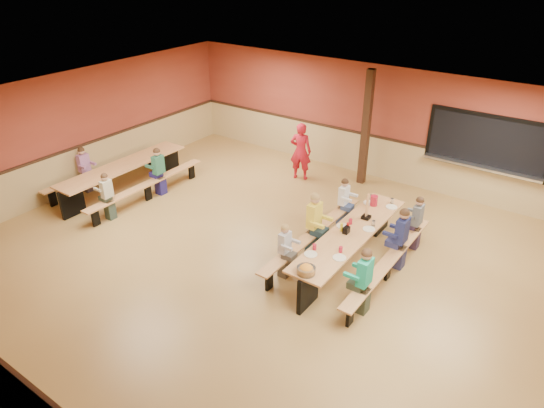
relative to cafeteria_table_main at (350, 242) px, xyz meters
The scene contains 23 objects.
ground 1.60m from the cafeteria_table_main, 148.22° to the right, with size 12.00×12.00×0.00m, color olive.
room_envelope 1.52m from the cafeteria_table_main, 148.22° to the right, with size 12.04×10.04×3.02m.
kitchen_pass_through 4.47m from the cafeteria_table_main, 72.45° to the left, with size 2.78×0.28×1.38m.
structural_post 4.02m from the cafeteria_table_main, 112.36° to the left, with size 0.18×0.18×3.00m, color black.
cafeteria_table_main is the anchor object (origin of this frame).
cafeteria_table_second 6.19m from the cafeteria_table_main, behind, with size 1.91×3.70×0.74m.
seated_child_white_left 1.34m from the cafeteria_table_main, 128.16° to the right, with size 0.33×0.27×1.12m, color silver, non-canonical shape.
seated_adult_yellow 0.84m from the cafeteria_table_main, behind, with size 0.42×0.34×1.31m, color yellow, non-canonical shape.
seated_child_grey_left 1.52m from the cafeteria_table_main, 122.87° to the left, with size 0.34×0.28×1.14m, color white, non-canonical shape.
seated_child_teal_right 1.40m from the cafeteria_table_main, 53.66° to the right, with size 0.39×0.32×1.25m, color #19A27B, non-canonical shape.
seated_child_navy_right 0.97m from the cafeteria_table_main, 30.71° to the left, with size 0.40×0.33×1.27m, color #1B214E, non-canonical shape.
seated_child_char_right 1.57m from the cafeteria_table_main, 58.36° to the left, with size 0.35×0.28×1.16m, color #575D62, non-canonical shape.
seated_child_purple_sec 7.07m from the cafeteria_table_main, behind, with size 0.36×0.29×1.18m, color #9F659B, non-canonical shape.
seated_child_green_sec 5.35m from the cafeteria_table_main, behind, with size 0.37×0.30×1.22m, color #29684E, non-canonical shape.
seated_child_tan_sec 5.57m from the cafeteria_table_main, 164.03° to the right, with size 0.33×0.27×1.13m, color #B0AC90, non-canonical shape.
standing_woman 4.13m from the cafeteria_table_main, 135.83° to the left, with size 0.57×0.38×1.57m, color red.
punch_pitcher 1.31m from the cafeteria_table_main, 95.22° to the left, with size 0.16×0.16×0.22m, color #AE172B.
chip_bowl 1.65m from the cafeteria_table_main, 90.27° to the right, with size 0.32×0.32×0.15m, color #FFA328, non-canonical shape.
napkin_dispenser 0.30m from the cafeteria_table_main, 130.07° to the right, with size 0.10×0.14×0.13m, color black.
condiment_mustard 0.35m from the cafeteria_table_main, 159.53° to the right, with size 0.06×0.06×0.17m, color yellow.
condiment_ketchup 0.31m from the cafeteria_table_main, 166.26° to the left, with size 0.06×0.06×0.17m, color #B2140F.
table_paddle 0.75m from the cafeteria_table_main, 89.77° to the left, with size 0.16×0.16×0.56m.
place_settings 0.27m from the cafeteria_table_main, 90.00° to the right, with size 0.65×3.30×0.11m, color beige, non-canonical shape.
Camera 1 is at (4.64, -6.57, 5.60)m, focal length 32.00 mm.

